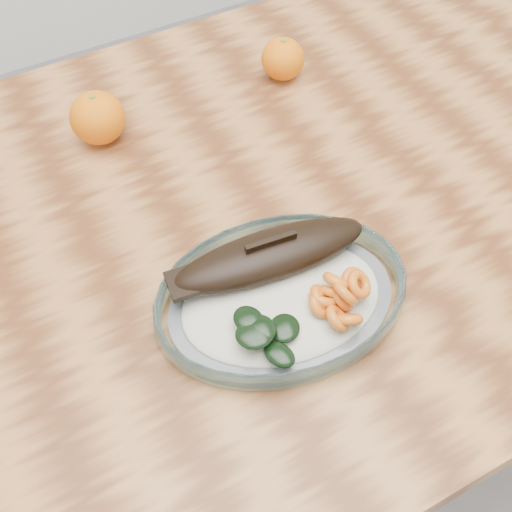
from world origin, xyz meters
name	(u,v)px	position (x,y,z in m)	size (l,w,h in m)	color
ground	(258,430)	(0.00, 0.00, 0.00)	(3.00, 3.00, 0.00)	slate
dining_table	(259,251)	(0.00, 0.00, 0.65)	(1.20, 0.80, 0.75)	#5C3015
plated_meal	(281,294)	(-0.05, -0.14, 0.77)	(0.58, 0.58, 0.08)	white
orange_left	(98,118)	(-0.13, 0.21, 0.79)	(0.07, 0.07, 0.07)	#E06004
orange_right	(283,59)	(0.15, 0.21, 0.78)	(0.06, 0.06, 0.06)	#E06004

